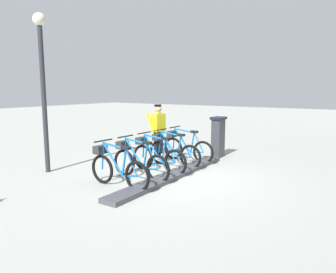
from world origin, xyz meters
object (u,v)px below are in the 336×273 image
lamp_post (42,70)px  bike_docked_4 (116,168)px  bike_docked_2 (156,156)px  bike_docked_0 (186,147)px  payment_kiosk (218,136)px  worker_near_rack (158,129)px  bike_docked_1 (172,151)px  bike_docked_3 (138,161)px

lamp_post → bike_docked_4: bearing=-179.2°
bike_docked_2 → bike_docked_4: bearing=90.0°
bike_docked_0 → lamp_post: bearing=52.0°
payment_kiosk → worker_near_rack: 1.90m
bike_docked_4 → worker_near_rack: bearing=-71.5°
payment_kiosk → bike_docked_4: (0.57, 4.05, -0.24)m
bike_docked_0 → bike_docked_1: size_ratio=1.00×
bike_docked_0 → bike_docked_2: same height
worker_near_rack → lamp_post: lamp_post is taller
lamp_post → worker_near_rack: bearing=-113.9°
payment_kiosk → bike_docked_2: size_ratio=0.74×
bike_docked_4 → bike_docked_1: bearing=-90.0°
worker_near_rack → payment_kiosk: bearing=-147.6°
payment_kiosk → bike_docked_4: size_ratio=0.74×
bike_docked_0 → bike_docked_4: size_ratio=1.00×
worker_near_rack → bike_docked_4: bearing=108.5°
bike_docked_2 → lamp_post: (2.38, 1.54, 2.17)m
bike_docked_2 → lamp_post: size_ratio=0.43×
bike_docked_4 → bike_docked_0: bearing=-90.0°
bike_docked_3 → worker_near_rack: bearing=-66.0°
bike_docked_1 → payment_kiosk: bearing=-107.7°
bike_docked_2 → worker_near_rack: size_ratio=1.04×
bike_docked_0 → lamp_post: size_ratio=0.43×
bike_docked_0 → worker_near_rack: size_ratio=1.04×
bike_docked_1 → lamp_post: 3.96m
bike_docked_0 → bike_docked_2: size_ratio=1.00×
bike_docked_0 → bike_docked_4: 3.01m
payment_kiosk → worker_near_rack: size_ratio=0.77×
payment_kiosk → bike_docked_0: 1.21m
bike_docked_1 → worker_near_rack: (1.02, -0.78, 0.48)m
bike_docked_0 → bike_docked_4: bearing=90.0°
bike_docked_0 → bike_docked_2: bearing=90.0°
bike_docked_3 → bike_docked_4: (0.00, 0.75, 0.00)m
bike_docked_1 → lamp_post: lamp_post is taller
lamp_post → bike_docked_3: bearing=-161.7°
bike_docked_0 → bike_docked_3: same height
bike_docked_4 → lamp_post: lamp_post is taller
bike_docked_0 → lamp_post: lamp_post is taller
bike_docked_2 → lamp_post: bearing=32.9°
payment_kiosk → bike_docked_1: payment_kiosk is taller
bike_docked_1 → bike_docked_2: (0.00, 0.75, 0.00)m
worker_near_rack → lamp_post: size_ratio=0.42×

